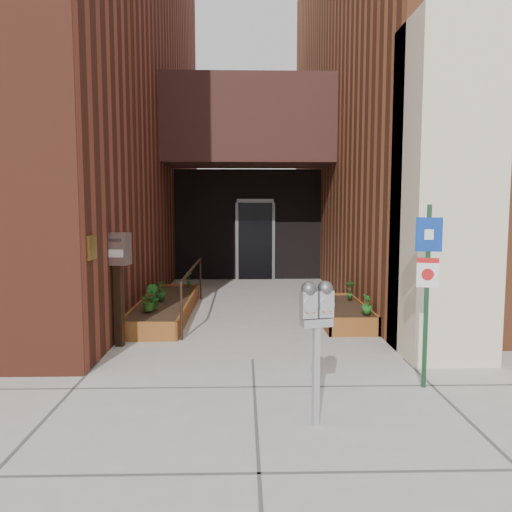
{
  "coord_description": "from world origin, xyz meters",
  "views": [
    {
      "loc": [
        -0.11,
        -6.37,
        2.01
      ],
      "look_at": [
        0.09,
        1.8,
        1.19
      ],
      "focal_mm": 35.0,
      "sensor_mm": 36.0,
      "label": 1
    }
  ],
  "objects": [
    {
      "name": "handrail",
      "position": [
        -1.05,
        2.65,
        0.75
      ],
      "size": [
        0.04,
        3.34,
        0.9
      ],
      "color": "black",
      "rests_on": "ground"
    },
    {
      "name": "shrub_right_c",
      "position": [
        1.44,
        2.39,
        0.46
      ],
      "size": [
        0.35,
        0.35,
        0.31
      ],
      "primitive_type": "imported",
      "rotation": [
        0.0,
        0.0,
        4.41
      ],
      "color": "#1A5B1A",
      "rests_on": "planter_right"
    },
    {
      "name": "shrub_left_c",
      "position": [
        -1.64,
        2.69,
        0.47
      ],
      "size": [
        0.28,
        0.28,
        0.35
      ],
      "primitive_type": "imported",
      "rotation": [
        0.0,
        0.0,
        3.91
      ],
      "color": "#1B5117",
      "rests_on": "planter_left"
    },
    {
      "name": "shrub_left_a",
      "position": [
        -1.67,
        1.73,
        0.46
      ],
      "size": [
        0.42,
        0.42,
        0.33
      ],
      "primitive_type": "imported",
      "rotation": [
        0.0,
        0.0,
        0.68
      ],
      "color": "#2E621C",
      "rests_on": "planter_left"
    },
    {
      "name": "planter_right",
      "position": [
        1.6,
        2.2,
        0.13
      ],
      "size": [
        0.8,
        2.2,
        0.3
      ],
      "color": "brown",
      "rests_on": "ground"
    },
    {
      "name": "sign_post",
      "position": [
        1.89,
        -1.04,
        1.25
      ],
      "size": [
        0.27,
        0.1,
        2.03
      ],
      "color": "#13341C",
      "rests_on": "ground"
    },
    {
      "name": "architecture",
      "position": [
        -0.18,
        6.89,
        4.98
      ],
      "size": [
        20.0,
        14.6,
        10.0
      ],
      "color": "maroon",
      "rests_on": "ground"
    },
    {
      "name": "shrub_left_b",
      "position": [
        -1.64,
        1.87,
        0.5
      ],
      "size": [
        0.31,
        0.31,
        0.41
      ],
      "primitive_type": "imported",
      "rotation": [
        0.0,
        0.0,
        2.53
      ],
      "color": "#195819",
      "rests_on": "planter_left"
    },
    {
      "name": "ground",
      "position": [
        0.0,
        0.0,
        0.0
      ],
      "size": [
        80.0,
        80.0,
        0.0
      ],
      "primitive_type": "plane",
      "color": "#9E9991",
      "rests_on": "ground"
    },
    {
      "name": "planter_left",
      "position": [
        -1.55,
        2.7,
        0.13
      ],
      "size": [
        0.9,
        3.6,
        0.3
      ],
      "color": "brown",
      "rests_on": "ground"
    },
    {
      "name": "parking_meter",
      "position": [
        0.54,
        -1.98,
        1.04
      ],
      "size": [
        0.31,
        0.18,
        1.34
      ],
      "color": "#B0AFB2",
      "rests_on": "ground"
    },
    {
      "name": "shrub_right_b",
      "position": [
        1.85,
        2.65,
        0.47
      ],
      "size": [
        0.24,
        0.24,
        0.35
      ],
      "primitive_type": "imported",
      "rotation": [
        0.0,
        0.0,
        2.77
      ],
      "color": "#1F5F1B",
      "rests_on": "planter_right"
    },
    {
      "name": "shrub_right_a",
      "position": [
        1.85,
        1.41,
        0.45
      ],
      "size": [
        0.24,
        0.24,
        0.31
      ],
      "primitive_type": "imported",
      "rotation": [
        0.0,
        0.0,
        1.06
      ],
      "color": "#1B5F1B",
      "rests_on": "planter_right"
    },
    {
      "name": "shrub_left_d",
      "position": [
        -1.3,
        4.3,
        0.46
      ],
      "size": [
        0.24,
        0.24,
        0.32
      ],
      "primitive_type": "imported",
      "rotation": [
        0.0,
        0.0,
        5.64
      ],
      "color": "#22621C",
      "rests_on": "planter_left"
    },
    {
      "name": "payment_dropbox",
      "position": [
        -1.9,
        0.7,
        1.18
      ],
      "size": [
        0.36,
        0.3,
        1.63
      ],
      "color": "black",
      "rests_on": "ground"
    }
  ]
}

